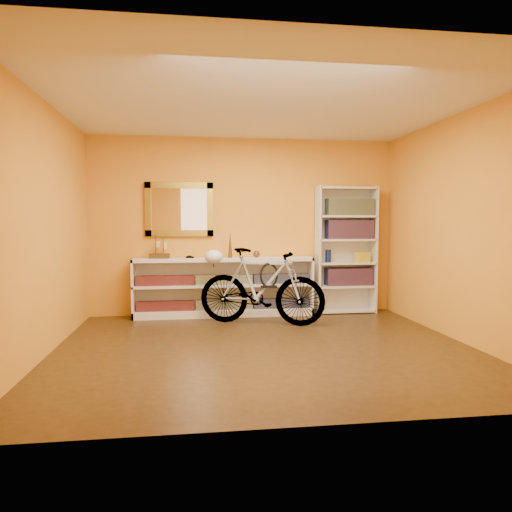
{
  "coord_description": "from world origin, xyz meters",
  "views": [
    {
      "loc": [
        -0.78,
        -4.95,
        1.35
      ],
      "look_at": [
        0.0,
        0.7,
        0.95
      ],
      "focal_mm": 32.94,
      "sensor_mm": 36.0,
      "label": 1
    }
  ],
  "objects": [
    {
      "name": "ceiling",
      "position": [
        0.0,
        0.0,
        2.6
      ],
      "size": [
        4.5,
        4.0,
        0.01
      ],
      "primitive_type": "cube",
      "color": "silver",
      "rests_on": "ground"
    },
    {
      "name": "bookcase",
      "position": [
        1.52,
        1.84,
        0.95
      ],
      "size": [
        0.9,
        0.3,
        1.9
      ],
      "primitive_type": null,
      "color": "silver",
      "rests_on": "floor"
    },
    {
      "name": "book_row_a",
      "position": [
        1.57,
        1.84,
        0.55
      ],
      "size": [
        0.7,
        0.22,
        0.26
      ],
      "primitive_type": "cube",
      "color": "maroon",
      "rests_on": "bookcase"
    },
    {
      "name": "wall_socket",
      "position": [
        0.9,
        1.99,
        0.25
      ],
      "size": [
        0.09,
        0.02,
        0.09
      ],
      "primitive_type": "cube",
      "color": "silver",
      "rests_on": "back_wall"
    },
    {
      "name": "red_tin",
      "position": [
        1.32,
        1.87,
        1.55
      ],
      "size": [
        0.16,
        0.16,
        0.18
      ],
      "primitive_type": "cube",
      "rotation": [
        0.0,
        0.0,
        0.21
      ],
      "color": "maroon",
      "rests_on": "bookcase"
    },
    {
      "name": "yellow_bag",
      "position": [
        1.77,
        1.8,
        0.84
      ],
      "size": [
        0.22,
        0.17,
        0.15
      ],
      "primitive_type": "cube",
      "rotation": [
        0.0,
        0.0,
        0.22
      ],
      "color": "gold",
      "rests_on": "bookcase"
    },
    {
      "name": "cd_row_lower",
      "position": [
        -0.32,
        1.79,
        0.17
      ],
      "size": [
        2.5,
        0.13,
        0.14
      ],
      "primitive_type": "cube",
      "color": "black",
      "rests_on": "console_unit"
    },
    {
      "name": "u_lock",
      "position": [
        0.23,
        1.13,
        0.66
      ],
      "size": [
        0.25,
        0.03,
        0.25
      ],
      "primitive_type": "torus",
      "rotation": [
        1.57,
        0.0,
        0.0
      ],
      "color": "black",
      "rests_on": "bicycle"
    },
    {
      "name": "left_wall",
      "position": [
        -2.25,
        0.0,
        1.3
      ],
      "size": [
        0.01,
        4.0,
        2.6
      ],
      "primitive_type": "cube",
      "color": "orange",
      "rests_on": "ground"
    },
    {
      "name": "gilt_mirror",
      "position": [
        -0.95,
        1.97,
        1.55
      ],
      "size": [
        0.98,
        0.06,
        0.78
      ],
      "primitive_type": "cube",
      "color": "olive",
      "rests_on": "back_wall"
    },
    {
      "name": "decorative_orb",
      "position": [
        0.16,
        1.81,
        0.9
      ],
      "size": [
        0.1,
        0.1,
        0.1
      ],
      "primitive_type": "sphere",
      "color": "brown",
      "rests_on": "console_unit"
    },
    {
      "name": "cd_row_upper",
      "position": [
        -0.32,
        1.79,
        0.54
      ],
      "size": [
        2.5,
        0.13,
        0.14
      ],
      "primitive_type": "cube",
      "color": "navy",
      "rests_on": "console_unit"
    },
    {
      "name": "travel_mug",
      "position": [
        1.24,
        1.82,
        0.86
      ],
      "size": [
        0.09,
        0.09,
        0.19
      ],
      "primitive_type": "cylinder",
      "color": "#152D96",
      "rests_on": "bookcase"
    },
    {
      "name": "book_row_b",
      "position": [
        1.57,
        1.84,
        1.25
      ],
      "size": [
        0.7,
        0.22,
        0.28
      ],
      "primitive_type": "cube",
      "color": "maroon",
      "rests_on": "bookcase"
    },
    {
      "name": "bronze_ornament",
      "position": [
        -0.22,
        1.81,
        1.04
      ],
      "size": [
        0.07,
        0.07,
        0.38
      ],
      "primitive_type": "cone",
      "color": "brown",
      "rests_on": "console_unit"
    },
    {
      "name": "book_row_c",
      "position": [
        1.57,
        1.84,
        1.59
      ],
      "size": [
        0.7,
        0.22,
        0.25
      ],
      "primitive_type": "cube",
      "color": "#184555",
      "rests_on": "bookcase"
    },
    {
      "name": "console_unit",
      "position": [
        -0.32,
        1.81,
        0.42
      ],
      "size": [
        2.6,
        0.35,
        0.85
      ],
      "primitive_type": null,
      "color": "silver",
      "rests_on": "floor"
    },
    {
      "name": "toy_car",
      "position": [
        -0.8,
        1.81,
        0.85
      ],
      "size": [
        0.0,
        0.0,
        0.0
      ],
      "primitive_type": "imported",
      "rotation": [
        0.0,
        0.0,
        1.53
      ],
      "color": "black",
      "rests_on": "console_unit"
    },
    {
      "name": "floor",
      "position": [
        0.0,
        0.0,
        -0.01
      ],
      "size": [
        4.5,
        4.0,
        0.01
      ],
      "primitive_type": "cube",
      "color": "black",
      "rests_on": "ground"
    },
    {
      "name": "helmet",
      "position": [
        -0.48,
        1.41,
        0.9
      ],
      "size": [
        0.25,
        0.23,
        0.19
      ],
      "primitive_type": "ellipsoid",
      "color": "white",
      "rests_on": "bicycle"
    },
    {
      "name": "bicycle",
      "position": [
        0.14,
        1.17,
        0.51
      ],
      "size": [
        1.04,
        1.78,
        1.02
      ],
      "primitive_type": "imported",
      "rotation": [
        0.0,
        0.0,
        1.21
      ],
      "color": "silver",
      "rests_on": "floor"
    },
    {
      "name": "back_wall",
      "position": [
        0.0,
        2.0,
        1.3
      ],
      "size": [
        4.5,
        0.01,
        2.6
      ],
      "primitive_type": "cube",
      "color": "orange",
      "rests_on": "ground"
    },
    {
      "name": "right_wall",
      "position": [
        2.25,
        0.0,
        1.3
      ],
      "size": [
        0.01,
        4.0,
        2.6
      ],
      "primitive_type": "cube",
      "color": "orange",
      "rests_on": "ground"
    },
    {
      "name": "model_ship",
      "position": [
        -1.23,
        1.81,
        1.02
      ],
      "size": [
        0.29,
        0.15,
        0.33
      ],
      "primitive_type": null,
      "rotation": [
        0.0,
        0.0,
        -0.16
      ],
      "color": "#3B2810",
      "rests_on": "console_unit"
    }
  ]
}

